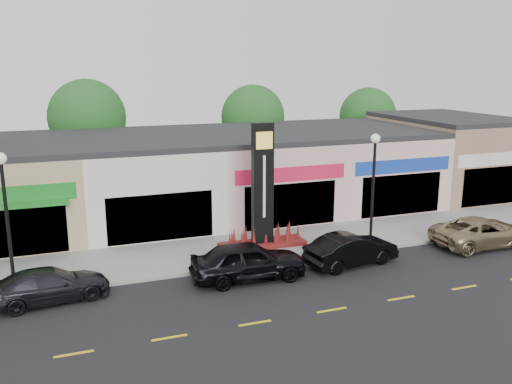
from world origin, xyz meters
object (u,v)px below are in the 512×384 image
car_black_sedan (248,261)px  car_black_conv (351,250)px  pylon_sign (263,204)px  lamp_west_near (6,209)px  car_dark_sedan (50,285)px  car_gold_suv (482,232)px  lamp_east_near (373,179)px

car_black_sedan → car_black_conv: (4.88, 0.01, -0.10)m
pylon_sign → lamp_west_near: bearing=-171.2°
car_dark_sedan → car_black_sedan: bearing=-102.2°
car_dark_sedan → car_black_sedan: car_black_sedan is taller
car_dark_sedan → car_gold_suv: size_ratio=0.86×
lamp_west_near → pylon_sign: (11.00, 1.70, -1.20)m
lamp_west_near → car_gold_suv: (21.36, -1.59, -2.76)m
lamp_east_near → pylon_sign: (-5.00, 1.70, -1.20)m
car_black_sedan → car_gold_suv: bearing=-87.4°
car_black_sedan → car_black_conv: size_ratio=1.10×
pylon_sign → car_black_sedan: (-1.92, -3.39, -1.46)m
pylon_sign → car_gold_suv: 10.98m
pylon_sign → car_black_conv: (2.97, -3.38, -1.56)m
pylon_sign → car_dark_sedan: pylon_sign is taller
car_dark_sedan → pylon_sign: bearing=-81.7°
car_dark_sedan → car_gold_suv: 20.06m
lamp_west_near → car_black_conv: 14.34m
lamp_west_near → lamp_east_near: same height
lamp_east_near → car_gold_suv: lamp_east_near is taller
car_black_sedan → car_dark_sedan: bearing=87.9°
lamp_west_near → car_black_sedan: lamp_west_near is taller
lamp_east_near → car_dark_sedan: lamp_east_near is taller
pylon_sign → car_gold_suv: (10.36, -3.29, -1.56)m
car_gold_suv → car_black_sedan: bearing=90.2°
pylon_sign → car_black_conv: bearing=-48.7°
pylon_sign → car_dark_sedan: 10.22m
lamp_west_near → lamp_east_near: 16.00m
car_black_conv → car_gold_suv: (7.40, 0.09, -0.00)m
car_black_sedan → car_black_conv: bearing=-87.7°
lamp_west_near → lamp_east_near: size_ratio=1.00×
lamp_west_near → car_dark_sedan: (1.31, -1.12, -2.84)m
car_dark_sedan → car_black_conv: car_black_conv is taller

